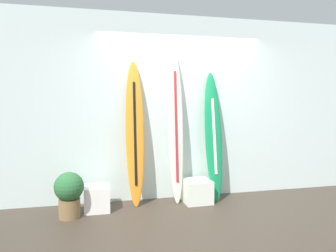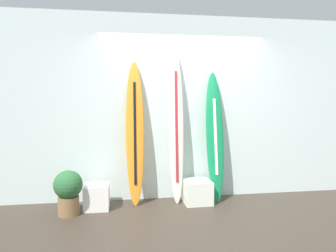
% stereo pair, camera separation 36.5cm
% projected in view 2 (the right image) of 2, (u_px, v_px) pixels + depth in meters
% --- Properties ---
extents(ground, '(8.00, 8.00, 0.04)m').
position_uv_depth(ground, '(202.00, 228.00, 3.84)').
color(ground, '#3D332A').
extents(wall_back, '(7.20, 0.20, 2.80)m').
position_uv_depth(wall_back, '(182.00, 108.00, 5.01)').
color(wall_back, silver).
rests_on(wall_back, ground).
extents(surfboard_sunset, '(0.27, 0.35, 2.09)m').
position_uv_depth(surfboard_sunset, '(135.00, 134.00, 4.63)').
color(surfboard_sunset, orange).
rests_on(surfboard_sunset, ground).
extents(surfboard_ivory, '(0.24, 0.35, 2.26)m').
position_uv_depth(surfboard_ivory, '(176.00, 126.00, 4.72)').
color(surfboard_ivory, silver).
rests_on(surfboard_ivory, ground).
extents(surfboard_emerald, '(0.27, 0.40, 1.94)m').
position_uv_depth(surfboard_emerald, '(215.00, 137.00, 4.79)').
color(surfboard_emerald, '#14824B').
rests_on(surfboard_emerald, ground).
extents(display_block_left, '(0.35, 0.35, 0.34)m').
position_uv_depth(display_block_left, '(97.00, 197.00, 4.46)').
color(display_block_left, white).
rests_on(display_block_left, ground).
extents(display_block_center, '(0.40, 0.40, 0.34)m').
position_uv_depth(display_block_center, '(197.00, 192.00, 4.71)').
color(display_block_center, silver).
rests_on(display_block_center, ground).
extents(potted_plant, '(0.38, 0.38, 0.60)m').
position_uv_depth(potted_plant, '(68.00, 190.00, 4.20)').
color(potted_plant, olive).
rests_on(potted_plant, ground).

